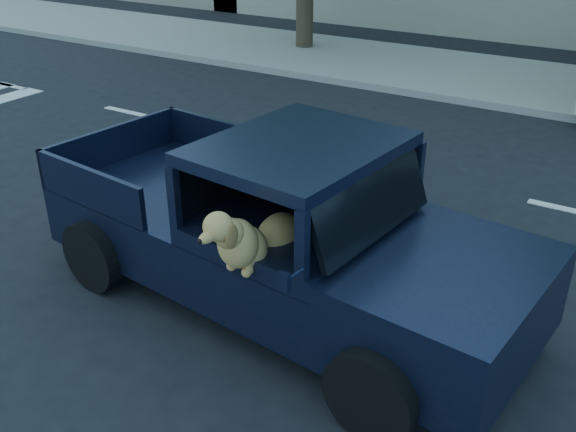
% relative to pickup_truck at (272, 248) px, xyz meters
% --- Properties ---
extents(ground, '(120.00, 120.00, 0.00)m').
position_rel_pickup_truck_xyz_m(ground, '(-1.52, 0.38, -0.60)').
color(ground, black).
rests_on(ground, ground).
extents(far_sidewalk, '(60.00, 4.00, 0.15)m').
position_rel_pickup_truck_xyz_m(far_sidewalk, '(-1.52, 9.58, -0.53)').
color(far_sidewalk, gray).
rests_on(far_sidewalk, ground).
extents(lane_stripes, '(21.60, 0.14, 0.01)m').
position_rel_pickup_truck_xyz_m(lane_stripes, '(0.48, 3.78, -0.60)').
color(lane_stripes, silver).
rests_on(lane_stripes, ground).
extents(pickup_truck, '(5.14, 2.79, 1.78)m').
position_rel_pickup_truck_xyz_m(pickup_truck, '(0.00, 0.00, 0.00)').
color(pickup_truck, black).
rests_on(pickup_truck, ground).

